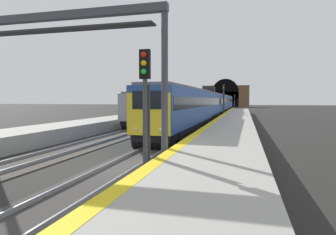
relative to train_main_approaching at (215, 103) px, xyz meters
The scene contains 12 objects.
ground_plane 42.22m from the train_main_approaching, behind, with size 320.00×320.00×0.00m, color black.
platform_right 42.40m from the train_main_approaching, behind, with size 112.00×3.82×1.05m, color #9E9B93.
platform_right_edge_strip 42.25m from the train_main_approaching, behind, with size 112.00×0.50×0.01m, color yellow.
track_main_line 42.22m from the train_main_approaching, behind, with size 160.00×2.63×0.21m.
track_adjacent_line 42.53m from the train_main_approaching, behind, with size 160.00×3.20×0.21m.
train_main_approaching is the anchor object (origin of this frame).
train_adjacent_platform 5.27m from the train_main_approaching, 75.43° to the left, with size 58.90×3.11×4.78m.
railway_signal_near 44.27m from the train_main_approaching, behind, with size 0.39×0.38×4.90m.
railway_signal_mid 4.27m from the train_main_approaching, 154.36° to the right, with size 0.39×0.38×5.69m.
railway_signal_far 51.63m from the train_main_approaching, ahead, with size 0.39×0.38×4.92m.
overhead_signal_gantry 42.65m from the train_main_approaching, behind, with size 0.70×9.45×7.08m.
tunnel_portal 69.94m from the train_main_approaching, ahead, with size 2.37×19.22×11.64m.
Camera 1 is at (-12.10, -5.28, 3.12)m, focal length 31.24 mm.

